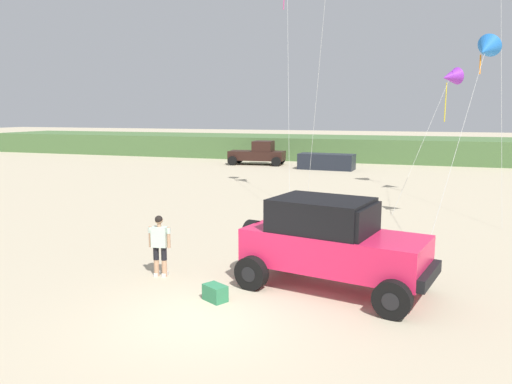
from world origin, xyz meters
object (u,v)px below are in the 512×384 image
Objects in this scene: distant_sedan at (326,162)px; kite_green_box at (450,77)px; person_watching at (160,242)px; cooler_box at (215,293)px; kite_white_parafoil at (486,49)px; distant_pickup at (258,153)px; jeep at (331,242)px.

kite_green_box is at bearing -50.84° from distant_sedan.
person_watching is 17.80m from kite_green_box.
person_watching is at bearing -179.49° from cooler_box.
cooler_box is at bearing -108.25° from kite_green_box.
cooler_box is 0.13× the size of distant_sedan.
kite_white_parafoil is 1.07× the size of kite_green_box.
distant_pickup is at bearing 167.87° from distant_sedan.
kite_green_box is (3.02, 14.79, 4.84)m from jeep.
cooler_box is 30.70m from distant_pickup.
jeep is at bearing -68.02° from distant_pickup.
distant_pickup is at bearing 111.98° from jeep.
jeep is 10.03m from kite_white_parafoil.
person_watching is 0.24× the size of kite_white_parafoil.
distant_pickup is at bearing 135.88° from cooler_box.
person_watching is at bearing -135.95° from kite_white_parafoil.
kite_green_box reaches higher than jeep.
person_watching is 29.04m from distant_pickup.
kite_green_box is (14.22, -12.95, 5.10)m from distant_pickup.
person_watching is 0.25× the size of kite_green_box.
kite_green_box is at bearing 63.85° from person_watching.
person_watching is at bearing -116.15° from kite_green_box.
distant_pickup reaches higher than person_watching.
jeep is at bearing -101.55° from kite_green_box.
person_watching is 12.90m from kite_white_parafoil.
person_watching is at bearing -76.66° from distant_pickup.
cooler_box is at bearing -81.08° from distant_sedan.
distant_sedan is 0.64× the size of kite_green_box.
distant_sedan is at bearing 115.92° from kite_white_parafoil.
distant_sedan is (-0.63, 26.58, -0.34)m from person_watching.
jeep is 15.85m from kite_green_box.
person_watching is 0.40× the size of distant_sedan.
distant_sedan is (6.08, -1.68, -0.34)m from distant_pickup.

